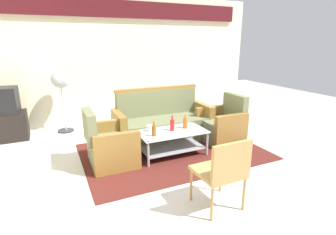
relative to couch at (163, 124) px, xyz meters
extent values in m
plane|color=beige|center=(-0.18, -1.32, -0.32)|extent=(14.00, 14.00, 0.00)
cube|color=beige|center=(-0.18, 1.74, 1.08)|extent=(6.52, 0.12, 2.80)
cube|color=#4C1419|center=(-0.18, 1.65, 2.15)|extent=(5.76, 0.08, 0.36)
cube|color=#511E19|center=(-0.07, -0.61, -0.31)|extent=(2.95, 2.01, 0.01)
cube|color=#6B704C|center=(0.00, -0.05, -0.10)|extent=(1.61, 0.72, 0.42)
cube|color=#6B704C|center=(0.00, 0.27, 0.35)|extent=(1.60, 0.16, 0.48)
cube|color=olive|center=(0.84, -0.07, 0.00)|extent=(0.13, 0.70, 0.62)
cube|color=olive|center=(-0.84, -0.04, 0.00)|extent=(0.13, 0.70, 0.62)
cube|color=olive|center=(0.00, 0.27, 0.62)|extent=(1.64, 0.12, 0.06)
cube|color=#6B704C|center=(-1.09, -0.61, -0.11)|extent=(0.67, 0.61, 0.40)
cube|color=#6B704C|center=(-1.40, -0.61, 0.32)|extent=(0.13, 0.60, 0.45)
cube|color=olive|center=(-1.09, -0.28, -0.02)|extent=(0.66, 0.11, 0.58)
cube|color=olive|center=(-1.10, -0.94, -0.02)|extent=(0.66, 0.11, 0.58)
cube|color=#6B704C|center=(0.95, -0.50, -0.11)|extent=(0.67, 0.61, 0.40)
cube|color=#6B704C|center=(1.26, -0.51, 0.32)|extent=(0.13, 0.60, 0.45)
cube|color=olive|center=(0.95, -0.83, -0.02)|extent=(0.66, 0.11, 0.58)
cube|color=olive|center=(0.95, -0.17, -0.02)|extent=(0.66, 0.11, 0.58)
cube|color=silver|center=(-0.14, -0.71, 0.09)|extent=(1.10, 0.60, 0.02)
cube|color=#9E9EA5|center=(-0.14, -0.71, -0.19)|extent=(1.00, 0.52, 0.02)
cylinder|color=#9E9EA5|center=(-0.65, -0.45, -0.11)|extent=(0.04, 0.04, 0.40)
cylinder|color=#9E9EA5|center=(0.37, -0.45, -0.11)|extent=(0.04, 0.04, 0.40)
cylinder|color=#9E9EA5|center=(-0.65, -0.97, -0.11)|extent=(0.04, 0.04, 0.40)
cylinder|color=#9E9EA5|center=(0.37, -0.97, -0.11)|extent=(0.04, 0.04, 0.40)
cylinder|color=brown|center=(-0.48, -0.79, 0.17)|extent=(0.07, 0.07, 0.16)
cylinder|color=brown|center=(-0.48, -0.79, 0.29)|extent=(0.03, 0.03, 0.07)
cylinder|color=#D85919|center=(0.13, -0.66, 0.18)|extent=(0.07, 0.07, 0.16)
cylinder|color=#D85919|center=(0.13, -0.66, 0.29)|extent=(0.03, 0.03, 0.07)
cylinder|color=red|center=(-0.12, -0.67, 0.18)|extent=(0.07, 0.07, 0.17)
cylinder|color=red|center=(-0.12, -0.67, 0.31)|extent=(0.03, 0.03, 0.07)
cylinder|color=silver|center=(-0.47, -0.55, 0.14)|extent=(0.08, 0.08, 0.10)
cube|color=black|center=(-2.71, 1.23, -0.06)|extent=(0.80, 0.50, 0.52)
cube|color=black|center=(-2.69, 1.45, 0.44)|extent=(0.51, 0.05, 0.36)
cylinder|color=#2D2D33|center=(-1.64, 1.28, -0.30)|extent=(0.32, 0.32, 0.03)
cylinder|color=#B2B2B7|center=(-1.64, 1.28, 0.19)|extent=(0.03, 0.03, 0.95)
sphere|color=#B2B2B7|center=(-1.64, 1.28, 0.77)|extent=(0.36, 0.36, 0.36)
cube|color=#AD844C|center=(-0.28, -2.17, 0.10)|extent=(0.49, 0.49, 0.04)
cube|color=#AD844C|center=(-0.28, -2.39, 0.32)|extent=(0.48, 0.05, 0.40)
cylinder|color=#AD844C|center=(-0.49, -1.96, -0.11)|extent=(0.03, 0.03, 0.42)
cylinder|color=#AD844C|center=(-0.07, -1.95, -0.11)|extent=(0.03, 0.03, 0.42)
cylinder|color=#AD844C|center=(-0.49, -2.38, -0.11)|extent=(0.03, 0.03, 0.42)
cylinder|color=#AD844C|center=(-0.07, -2.37, -0.11)|extent=(0.03, 0.03, 0.42)
camera|label=1|loc=(-1.88, -4.32, 1.50)|focal=28.16mm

